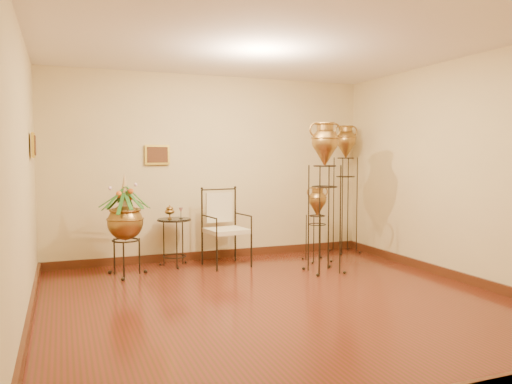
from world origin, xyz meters
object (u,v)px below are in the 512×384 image
object	(u,v)px
amphora_tall	(345,187)
planter_urn	(125,218)
amphora_mid	(324,196)
armchair	(226,227)
side_table	(174,241)

from	to	relation	value
amphora_tall	planter_urn	distance (m)	3.58
amphora_mid	planter_urn	distance (m)	2.67
planter_urn	armchair	size ratio (longest dim) A/B	1.24
planter_urn	amphora_mid	bearing A→B (deg)	-16.59
amphora_tall	armchair	distance (m)	2.21
amphora_tall	side_table	bearing A→B (deg)	179.98
amphora_tall	side_table	xyz separation A→B (m)	(-2.83, 0.00, -0.71)
amphora_mid	armchair	size ratio (longest dim) A/B	1.85
amphora_mid	side_table	size ratio (longest dim) A/B	2.38
armchair	amphora_tall	bearing A→B (deg)	-0.95
amphora_tall	amphora_mid	xyz separation A→B (m)	(-1.01, -1.12, -0.03)
amphora_mid	amphora_tall	bearing A→B (deg)	47.85
side_table	amphora_tall	bearing A→B (deg)	-0.02
planter_urn	side_table	bearing A→B (deg)	26.39
amphora_mid	armchair	xyz separation A→B (m)	(-1.12, 0.84, -0.48)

